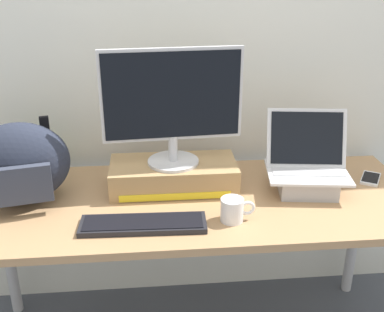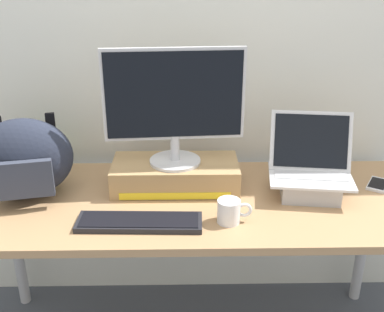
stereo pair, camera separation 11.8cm
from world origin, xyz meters
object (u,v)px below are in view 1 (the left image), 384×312
object	(u,v)px
toner_box_yellow	(173,175)
cell_phone	(370,178)
external_keyboard	(143,224)
messenger_backpack	(20,164)
open_laptop	(306,174)
coffee_mug	(233,210)
plush_toy	(38,162)
desktop_monitor	(172,104)

from	to	relation	value
toner_box_yellow	cell_phone	size ratio (longest dim) A/B	3.40
external_keyboard	messenger_backpack	size ratio (longest dim) A/B	1.09
open_laptop	coffee_mug	xyz separation A→B (m)	(-0.33, -0.21, -0.02)
plush_toy	open_laptop	bearing A→B (deg)	-12.57
open_laptop	coffee_mug	size ratio (longest dim) A/B	2.79
toner_box_yellow	messenger_backpack	size ratio (longest dim) A/B	1.25
external_keyboard	plush_toy	world-z (taller)	plush_toy
toner_box_yellow	plush_toy	bearing A→B (deg)	162.81
cell_phone	toner_box_yellow	bearing A→B (deg)	-149.02
toner_box_yellow	desktop_monitor	world-z (taller)	desktop_monitor
toner_box_yellow	external_keyboard	bearing A→B (deg)	-112.58
messenger_backpack	plush_toy	world-z (taller)	messenger_backpack
external_keyboard	toner_box_yellow	bearing A→B (deg)	69.36
open_laptop	messenger_backpack	world-z (taller)	messenger_backpack
desktop_monitor	messenger_backpack	world-z (taller)	desktop_monitor
plush_toy	coffee_mug	bearing A→B (deg)	-30.82
toner_box_yellow	coffee_mug	xyz separation A→B (m)	(0.20, -0.28, -0.01)
plush_toy	desktop_monitor	bearing A→B (deg)	-17.29
coffee_mug	external_keyboard	bearing A→B (deg)	-177.42
external_keyboard	plush_toy	bearing A→B (deg)	135.51
coffee_mug	plush_toy	size ratio (longest dim) A/B	1.06
desktop_monitor	coffee_mug	xyz separation A→B (m)	(0.20, -0.28, -0.31)
toner_box_yellow	desktop_monitor	bearing A→B (deg)	-84.54
external_keyboard	desktop_monitor	bearing A→B (deg)	69.26
toner_box_yellow	open_laptop	distance (m)	0.53
toner_box_yellow	messenger_backpack	bearing A→B (deg)	-173.89
messenger_backpack	external_keyboard	bearing A→B (deg)	-38.52
external_keyboard	plush_toy	size ratio (longest dim) A/B	3.79
open_laptop	external_keyboard	world-z (taller)	open_laptop
plush_toy	toner_box_yellow	bearing A→B (deg)	-17.19
messenger_backpack	cell_phone	bearing A→B (deg)	-9.21
external_keyboard	open_laptop	bearing A→B (deg)	21.08
toner_box_yellow	external_keyboard	distance (m)	0.32
messenger_backpack	cell_phone	world-z (taller)	messenger_backpack
toner_box_yellow	external_keyboard	xyz separation A→B (m)	(-0.12, -0.30, -0.04)
open_laptop	coffee_mug	bearing A→B (deg)	-140.05
toner_box_yellow	plush_toy	xyz separation A→B (m)	(-0.57, 0.18, 0.00)
open_laptop	toner_box_yellow	bearing A→B (deg)	-179.84
messenger_backpack	cell_phone	distance (m)	1.42
toner_box_yellow	messenger_backpack	distance (m)	0.59
open_laptop	messenger_backpack	bearing A→B (deg)	-172.80
open_laptop	cell_phone	xyz separation A→B (m)	(0.30, 0.06, -0.06)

